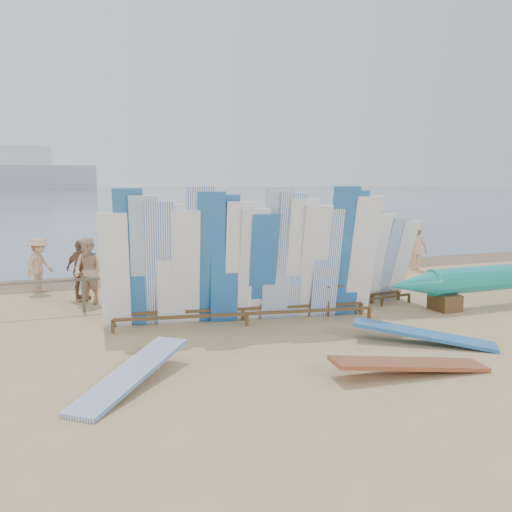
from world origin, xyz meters
name	(u,v)px	position (x,y,z in m)	size (l,w,h in m)	color
ground	(195,337)	(0.00, 0.00, 0.00)	(160.00, 160.00, 0.00)	tan
ocean	(66,194)	(0.00, 128.00, 0.00)	(320.00, 240.00, 0.02)	#486380
wet_sand_strip	(142,278)	(0.00, 7.20, 0.00)	(40.00, 2.60, 0.01)	brown
distant_ship	(23,174)	(-12.00, 180.00, 5.31)	(45.00, 8.00, 14.00)	#999EA3
fence	(166,281)	(0.00, 3.00, 0.63)	(12.08, 0.08, 0.90)	#6D6052
main_surfboard_rack	(245,262)	(1.33, 0.67, 1.38)	(6.17, 1.71, 3.06)	brown
side_surfboard_rack	(378,262)	(5.09, 1.21, 1.11)	(2.18, 0.90, 2.45)	brown
outrigger_canoe	(508,278)	(8.34, 0.18, 0.67)	(7.35, 0.76, 1.04)	brown
vendor_table	(338,297)	(3.71, 0.77, 0.41)	(0.93, 0.66, 1.22)	brown
flat_board_c	(409,374)	(2.82, -3.28, 0.00)	(0.56, 2.70, 0.07)	brown
flat_board_d	(423,344)	(4.09, -1.98, 0.00)	(0.56, 2.70, 0.07)	#2263AD
flat_board_e	(132,385)	(-1.55, -2.22, 0.00)	(0.56, 2.70, 0.07)	white
beach_chair_left	(216,285)	(1.59, 3.95, 0.25)	(0.64, 0.66, 0.87)	#B62113
beach_chair_right	(162,288)	(0.08, 3.96, 0.26)	(0.58, 0.60, 0.91)	#B62113
stroller	(206,281)	(1.19, 3.51, 0.47)	(0.87, 1.01, 1.16)	#B62113
beachgoer_9	(275,249)	(4.63, 6.96, 0.79)	(1.03, 0.42, 1.59)	tan
beachgoer_6	(268,258)	(3.49, 4.74, 0.81)	(0.79, 0.38, 1.62)	tan
beachgoer_8	(333,260)	(5.08, 3.60, 0.83)	(0.81, 0.39, 1.66)	beige
beachgoer_7	(265,249)	(3.80, 5.83, 0.94)	(0.69, 0.38, 1.88)	#8C6042
beachgoer_5	(153,256)	(0.22, 6.10, 0.86)	(1.59, 0.51, 1.72)	beige
beachgoer_3	(39,265)	(-3.05, 5.94, 0.78)	(1.01, 0.42, 1.57)	tan
beachgoer_10	(305,252)	(4.83, 4.98, 0.91)	(1.06, 0.46, 1.81)	#8C6042
beachgoer_4	(81,270)	(-1.97, 4.43, 0.81)	(0.95, 0.41, 1.62)	#8C6042
beachgoer_2	(88,271)	(-1.82, 3.89, 0.86)	(0.84, 0.40, 1.72)	beige
beachgoer_extra_0	(415,246)	(9.36, 5.44, 0.85)	(1.09, 0.45, 1.69)	tan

